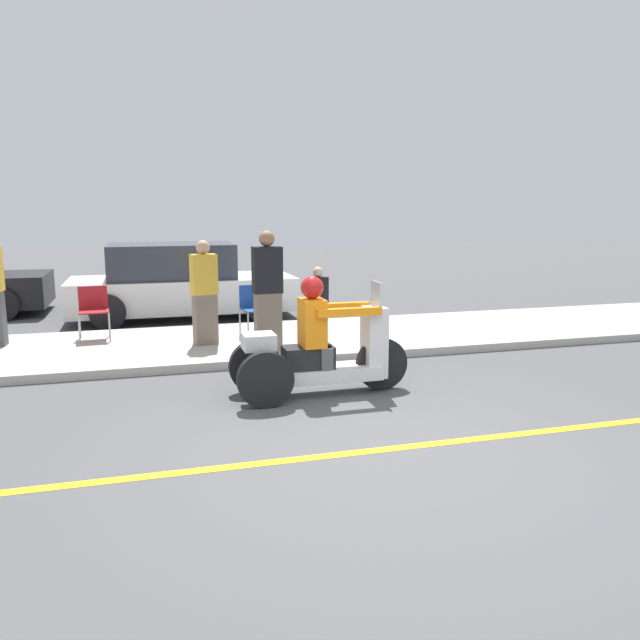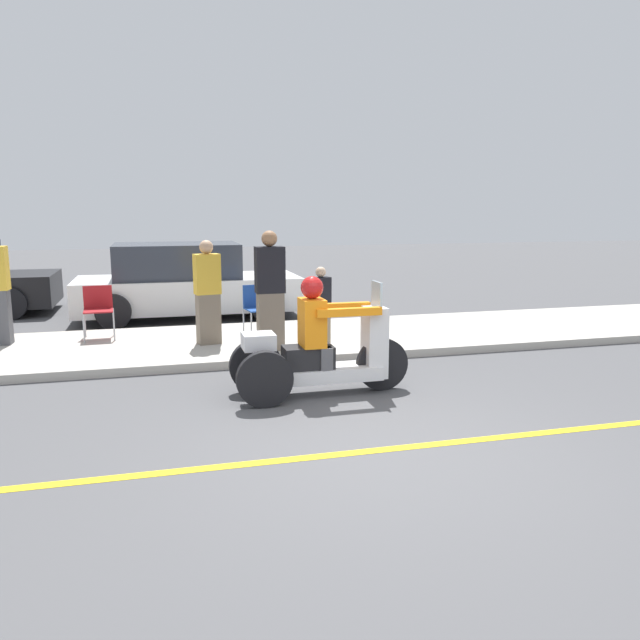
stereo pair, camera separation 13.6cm
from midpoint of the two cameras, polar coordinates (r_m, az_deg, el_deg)
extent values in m
plane|color=#4C4C4F|center=(5.78, 4.71, -11.79)|extent=(60.00, 60.00, 0.00)
cube|color=gold|center=(5.76, 4.37, -11.81)|extent=(24.00, 0.12, 0.01)
cube|color=#B2ADA3|center=(10.01, -4.65, -1.92)|extent=(28.00, 2.80, 0.12)
cylinder|color=black|center=(7.53, 5.13, -4.02)|extent=(0.63, 0.10, 0.63)
cylinder|color=black|center=(6.85, -5.58, -5.46)|extent=(0.63, 0.10, 0.63)
cylinder|color=black|center=(7.43, -6.44, -4.23)|extent=(0.63, 0.10, 0.63)
cube|color=silver|center=(7.31, -0.54, -4.92)|extent=(1.44, 0.42, 0.16)
cube|color=black|center=(7.22, -1.64, -3.41)|extent=(0.58, 0.33, 0.26)
cube|color=silver|center=(7.43, 4.44, -2.00)|extent=(0.24, 0.33, 0.84)
cube|color=silver|center=(7.34, 4.65, 2.37)|extent=(0.03, 0.30, 0.30)
cube|color=silver|center=(7.05, -6.18, -1.97)|extent=(0.36, 0.33, 0.18)
cube|color=orange|center=(7.15, -1.27, -0.24)|extent=(0.26, 0.38, 0.55)
sphere|color=red|center=(7.09, -1.28, 2.99)|extent=(0.26, 0.26, 0.26)
cube|color=#515156|center=(7.15, 0.00, -3.54)|extent=(0.14, 0.14, 0.26)
cube|color=#515156|center=(7.38, -0.52, -3.11)|extent=(0.14, 0.14, 0.26)
cube|color=orange|center=(7.04, 2.15, 0.74)|extent=(0.76, 0.09, 0.09)
cube|color=orange|center=(7.42, 1.18, 1.23)|extent=(0.76, 0.09, 0.09)
cube|color=#726656|center=(9.59, -10.85, 0.07)|extent=(0.37, 0.29, 0.76)
cube|color=gold|center=(9.50, -10.99, 4.12)|extent=(0.41, 0.29, 0.60)
sphere|color=tan|center=(9.46, -11.07, 6.55)|extent=(0.21, 0.21, 0.21)
cube|color=gray|center=(9.42, -0.61, -0.52)|extent=(0.29, 0.22, 0.57)
cube|color=black|center=(9.33, -0.61, 2.57)|extent=(0.31, 0.23, 0.45)
sphere|color=beige|center=(9.30, -0.62, 4.42)|extent=(0.15, 0.15, 0.15)
cube|color=#726656|center=(9.06, -5.21, -0.14)|extent=(0.37, 0.25, 0.84)
cube|color=black|center=(8.96, -5.29, 4.58)|extent=(0.42, 0.26, 0.66)
sphere|color=#9E704C|center=(8.92, -5.33, 7.42)|extent=(0.23, 0.23, 0.23)
cylinder|color=#A5A8AD|center=(10.18, -21.51, -0.80)|extent=(0.02, 0.02, 0.44)
cylinder|color=#A5A8AD|center=(10.18, -19.04, -0.65)|extent=(0.02, 0.02, 0.44)
cylinder|color=#A5A8AD|center=(10.62, -21.45, -0.37)|extent=(0.02, 0.02, 0.44)
cylinder|color=#A5A8AD|center=(10.61, -19.07, -0.23)|extent=(0.02, 0.02, 0.44)
cube|color=maroon|center=(10.36, -20.35, 0.75)|extent=(0.47, 0.47, 0.02)
cube|color=maroon|center=(10.55, -20.40, 1.89)|extent=(0.44, 0.05, 0.38)
cylinder|color=#A5A8AD|center=(9.72, -6.98, -0.65)|extent=(0.02, 0.02, 0.44)
cylinder|color=#A5A8AD|center=(9.85, -4.54, -0.46)|extent=(0.02, 0.02, 0.44)
cylinder|color=#A5A8AD|center=(10.13, -7.71, -0.22)|extent=(0.02, 0.02, 0.44)
cylinder|color=#A5A8AD|center=(10.26, -5.36, -0.04)|extent=(0.02, 0.02, 0.44)
cube|color=#1E479E|center=(9.95, -6.17, 0.97)|extent=(0.50, 0.50, 0.02)
cube|color=#1E479E|center=(10.13, -6.57, 2.15)|extent=(0.44, 0.08, 0.38)
cube|color=silver|center=(12.66, -12.66, 2.41)|extent=(4.31, 1.77, 0.63)
cube|color=#2D333D|center=(12.58, -13.76, 5.29)|extent=(2.37, 1.60, 0.66)
cylinder|color=black|center=(11.98, -5.66, 1.34)|extent=(0.64, 0.22, 0.64)
cylinder|color=black|center=(13.71, -7.01, 2.44)|extent=(0.64, 0.22, 0.64)
cylinder|color=black|center=(11.81, -19.16, 0.69)|extent=(0.64, 0.22, 0.64)
cylinder|color=black|center=(13.56, -18.79, 1.88)|extent=(0.64, 0.22, 0.64)
cylinder|color=black|center=(13.55, -27.31, 1.28)|extent=(0.64, 0.22, 0.64)
cylinder|color=black|center=(15.28, -26.06, 2.27)|extent=(0.64, 0.22, 0.64)
camera|label=1|loc=(0.07, -90.54, -0.10)|focal=35.00mm
camera|label=2|loc=(0.07, 89.46, 0.10)|focal=35.00mm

